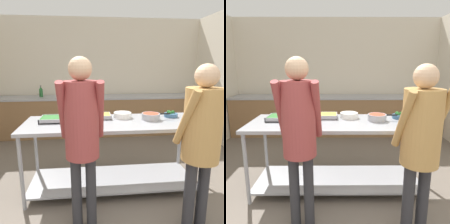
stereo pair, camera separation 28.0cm
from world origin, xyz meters
The scene contains 11 objects.
wall_rear centered at (0.00, 4.20, 1.32)m, with size 4.89×0.06×2.65m.
back_counter centered at (0.00, 3.83, 0.45)m, with size 4.73×0.65×0.89m.
serving_counter centered at (0.01, 1.53, 0.62)m, with size 2.20×0.80×0.91m.
serving_tray_roast centered at (-0.69, 1.63, 0.94)m, with size 0.39×0.30×0.05m.
serving_tray_vegetables centered at (-0.23, 1.73, 0.94)m, with size 0.47×0.26×0.05m.
plate_stack centered at (0.17, 1.71, 0.95)m, with size 0.25×0.25×0.07m.
sauce_pan centered at (0.51, 1.57, 0.96)m, with size 0.38×0.24×0.08m.
broccoli_bowl centered at (0.83, 1.69, 0.94)m, with size 0.18×0.18×0.09m.
guest_serving_left centered at (0.74, 0.71, 1.00)m, with size 0.48×0.39×1.62m.
guest_serving_right centered at (-0.35, 0.84, 1.05)m, with size 0.41×0.32×1.68m.
water_bottle centered at (-1.34, 3.90, 1.00)m, with size 0.08×0.08×0.25m.
Camera 1 is at (-0.28, -1.10, 1.62)m, focal length 35.00 mm.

